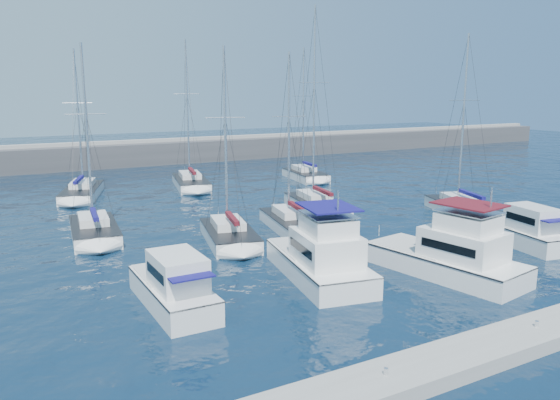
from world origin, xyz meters
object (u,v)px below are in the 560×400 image
motor_yacht_port_outer (174,289)px  sailboat_back_b (191,182)px  sailboat_mid_b (229,235)px  sailboat_mid_c (292,222)px  motor_yacht_stbd_inner (452,256)px  sailboat_back_c (305,175)px  motor_yacht_stbd_outer (524,232)px  motor_yacht_port_inner (321,259)px  sailboat_mid_e (462,208)px  sailboat_mid_d (316,204)px  sailboat_back_a (82,192)px  sailboat_mid_a (94,230)px

motor_yacht_port_outer → sailboat_back_b: 33.55m
sailboat_mid_b → sailboat_mid_c: bearing=23.0°
motor_yacht_stbd_inner → sailboat_back_c: bearing=62.2°
sailboat_mid_b → sailboat_back_b: size_ratio=0.85×
motor_yacht_port_outer → motor_yacht_stbd_outer: bearing=-2.7°
motor_yacht_stbd_inner → sailboat_back_b: size_ratio=0.59×
motor_yacht_stbd_inner → sailboat_mid_b: sailboat_mid_b is taller
sailboat_back_b → sailboat_back_c: bearing=6.1°
motor_yacht_stbd_outer → motor_yacht_port_outer: bearing=-172.8°
motor_yacht_port_inner → sailboat_mid_b: 9.47m
motor_yacht_stbd_outer → sailboat_mid_e: 9.50m
sailboat_mid_b → sailboat_mid_e: sailboat_mid_e is taller
motor_yacht_port_inner → motor_yacht_stbd_inner: same height
motor_yacht_stbd_inner → motor_yacht_port_outer: bearing=158.5°
sailboat_back_c → sailboat_mid_d: bearing=-109.0°
motor_yacht_port_outer → sailboat_back_c: sailboat_back_c is taller
motor_yacht_stbd_outer → sailboat_mid_c: sailboat_mid_c is taller
sailboat_mid_b → sailboat_back_a: size_ratio=0.93×
sailboat_mid_b → motor_yacht_port_inner: bearing=-68.5°
sailboat_back_b → sailboat_back_a: bearing=-166.3°
sailboat_back_a → motor_yacht_stbd_outer: bearing=-36.5°
sailboat_mid_c → sailboat_mid_e: bearing=1.5°
motor_yacht_port_outer → sailboat_mid_c: sailboat_mid_c is taller
motor_yacht_stbd_inner → sailboat_mid_e: 16.52m
sailboat_mid_e → sailboat_back_b: bearing=141.9°
sailboat_mid_a → sailboat_mid_b: sailboat_mid_a is taller
motor_yacht_stbd_inner → sailboat_mid_c: bearing=90.8°
sailboat_mid_a → sailboat_back_c: bearing=35.5°
motor_yacht_stbd_inner → sailboat_mid_e: (12.53, 10.76, -0.61)m
sailboat_mid_a → sailboat_back_a: sailboat_back_a is taller
motor_yacht_port_inner → motor_yacht_stbd_outer: motor_yacht_port_inner is taller
sailboat_mid_e → sailboat_back_a: (-26.46, 23.42, -0.02)m
motor_yacht_stbd_outer → sailboat_back_c: sailboat_back_c is taller
motor_yacht_port_outer → motor_yacht_stbd_outer: size_ratio=0.98×
sailboat_mid_b → sailboat_mid_d: sailboat_mid_d is taller
motor_yacht_port_outer → sailboat_back_c: 39.27m
sailboat_mid_d → sailboat_mid_e: size_ratio=1.16×
sailboat_mid_b → sailboat_mid_e: 20.58m
motor_yacht_port_inner → motor_yacht_stbd_inner: bearing=-14.1°
motor_yacht_stbd_outer → sailboat_mid_a: bearing=156.7°
sailboat_mid_a → sailboat_mid_b: (7.84, -5.68, -0.00)m
sailboat_mid_b → motor_yacht_stbd_outer: bearing=-18.6°
sailboat_mid_c → sailboat_back_c: (13.21, 19.44, 0.02)m
motor_yacht_port_outer → sailboat_mid_b: 11.64m
motor_yacht_stbd_inner → sailboat_back_c: 34.55m
motor_yacht_port_inner → motor_yacht_port_outer: bearing=-169.3°
sailboat_mid_b → motor_yacht_stbd_inner: bearing=-44.1°
sailboat_mid_d → motor_yacht_port_inner: bearing=-111.1°
motor_yacht_port_outer → sailboat_back_b: size_ratio=0.44×
motor_yacht_stbd_outer → sailboat_mid_b: bearing=158.1°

